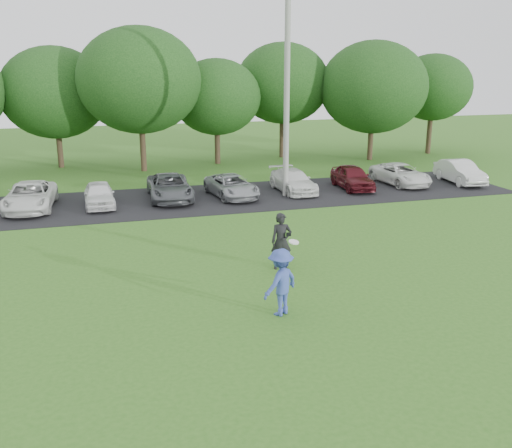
% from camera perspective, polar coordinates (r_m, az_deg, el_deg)
% --- Properties ---
extents(ground, '(100.00, 100.00, 0.00)m').
position_cam_1_polar(ground, '(16.26, 3.48, -7.65)').
color(ground, '#33681D').
rests_on(ground, ground).
extents(parking_lot, '(32.00, 6.50, 0.03)m').
position_cam_1_polar(parking_lot, '(28.24, -5.40, 2.52)').
color(parking_lot, black).
rests_on(parking_lot, ground).
extents(utility_pole, '(0.28, 0.28, 10.78)m').
position_cam_1_polar(utility_pole, '(28.18, 3.10, 13.58)').
color(utility_pole, gray).
rests_on(utility_pole, ground).
extents(frisbee_player, '(1.36, 1.19, 2.06)m').
position_cam_1_polar(frisbee_player, '(15.07, 2.48, -5.82)').
color(frisbee_player, '#3A4EA3').
rests_on(frisbee_player, ground).
extents(camera_bystander, '(0.73, 0.54, 1.85)m').
position_cam_1_polar(camera_bystander, '(18.39, 2.56, -1.74)').
color(camera_bystander, black).
rests_on(camera_bystander, ground).
extents(parked_cars, '(30.60, 4.69, 1.25)m').
position_cam_1_polar(parked_cars, '(28.22, -5.38, 3.77)').
color(parked_cars, '#511116').
rests_on(parked_cars, parking_lot).
extents(tree_row, '(42.39, 9.85, 8.64)m').
position_cam_1_polar(tree_row, '(37.40, -6.19, 13.31)').
color(tree_row, '#38281C').
rests_on(tree_row, ground).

